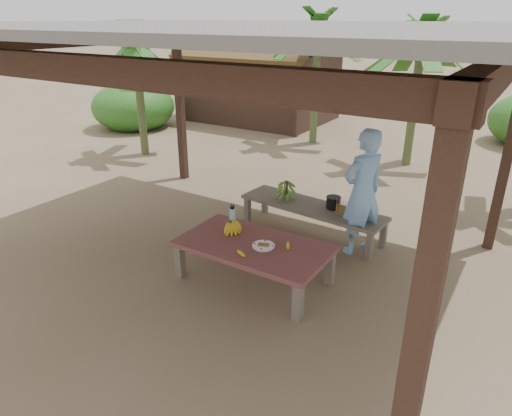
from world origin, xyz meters
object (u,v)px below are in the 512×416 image
Objects in this scene: bench at (312,209)px; cooking_pot at (333,203)px; work_table at (254,249)px; ripe_banana_bunch at (231,226)px; woman at (362,193)px; plate at (263,246)px; water_flask at (233,216)px.

cooking_pot is (0.30, 0.07, 0.14)m from bench.
work_table is at bearing -100.78° from cooking_pot.
bench is at bearing 72.91° from ripe_banana_bunch.
work_table is at bearing -85.47° from bench.
bench is at bearing -70.90° from woman.
woman is at bearing 65.31° from plate.
ripe_banana_bunch is at bearing 166.12° from plate.
cooking_pot is (0.74, 1.51, -0.05)m from ripe_banana_bunch.
water_flask is at bearing -108.34° from bench.
cooking_pot is (0.17, 1.65, 0.02)m from plate.
woman reaches higher than bench.
water_flask is 1.48× the size of cooking_pot.
ripe_banana_bunch is at bearing -102.07° from bench.
plate is 0.15× the size of woman.
water_flask is 1.57m from cooking_pot.
water_flask is (-0.10, 0.18, 0.04)m from ripe_banana_bunch.
woman is at bearing 39.72° from water_flask.
plate is (0.57, -0.14, -0.06)m from ripe_banana_bunch.
cooking_pot is 0.63m from woman.
cooking_pot is at bearing 57.66° from water_flask.
work_table is 6.79× the size of plate.
cooking_pot reaches higher than work_table.
cooking_pot reaches higher than bench.
water_flask reaches higher than work_table.
work_table is at bearing 173.67° from plate.
bench is at bearing -166.40° from cooking_pot.
bench is 11.18× the size of cooking_pot.
bench is (0.01, 1.56, -0.04)m from work_table.
water_flask reaches higher than ripe_banana_bunch.
woman is at bearing -5.85° from bench.
woman reaches higher than cooking_pot.
work_table is 8.99× the size of cooking_pot.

